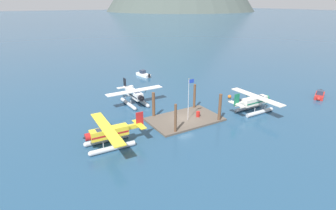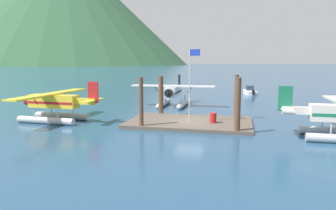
{
  "view_description": "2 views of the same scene",
  "coord_description": "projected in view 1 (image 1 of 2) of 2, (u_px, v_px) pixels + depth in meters",
  "views": [
    {
      "loc": [
        -21.95,
        -31.48,
        17.25
      ],
      "look_at": [
        -1.02,
        3.33,
        1.62
      ],
      "focal_mm": 28.83,
      "sensor_mm": 36.0,
      "label": 1
    },
    {
      "loc": [
        4.3,
        -27.41,
        5.69
      ],
      "look_at": [
        -2.43,
        1.76,
        1.42
      ],
      "focal_mm": 33.09,
      "sensor_mm": 36.0,
      "label": 2
    }
  ],
  "objects": [
    {
      "name": "piling_near_left",
      "position": [
        176.0,
        119.0,
        37.0
      ],
      "size": [
        0.37,
        0.37,
        4.35
      ],
      "primitive_type": "cylinder",
      "color": "brown",
      "rests_on": "ground"
    },
    {
      "name": "dock_platform",
      "position": [
        185.0,
        119.0,
        41.88
      ],
      "size": [
        11.02,
        6.96,
        0.3
      ],
      "primitive_type": "cube",
      "color": "brown",
      "rests_on": "ground"
    },
    {
      "name": "boat_red_open_se",
      "position": [
        320.0,
        95.0,
        51.58
      ],
      "size": [
        4.49,
        3.23,
        1.5
      ],
      "color": "#B2231E",
      "rests_on": "ground"
    },
    {
      "name": "piling_near_right",
      "position": [
        220.0,
        108.0,
        40.67
      ],
      "size": [
        0.46,
        0.46,
        4.44
      ],
      "primitive_type": "cylinder",
      "color": "brown",
      "rests_on": "ground"
    },
    {
      "name": "seaplane_white_bow_left",
      "position": [
        134.0,
        96.0,
        47.88
      ],
      "size": [
        10.41,
        7.98,
        3.84
      ],
      "color": "#B7BABF",
      "rests_on": "ground"
    },
    {
      "name": "flagpole",
      "position": [
        189.0,
        95.0,
        39.86
      ],
      "size": [
        0.95,
        0.1,
        6.55
      ],
      "color": "silver",
      "rests_on": "dock_platform"
    },
    {
      "name": "ground_plane",
      "position": [
        185.0,
        120.0,
        41.94
      ],
      "size": [
        1200.0,
        1200.0,
        0.0
      ],
      "primitive_type": "plane",
      "color": "navy"
    },
    {
      "name": "seaplane_cream_stbd_aft",
      "position": [
        255.0,
        103.0,
        44.61
      ],
      "size": [
        7.98,
        10.41,
        3.84
      ],
      "color": "#B7BABF",
      "rests_on": "ground"
    },
    {
      "name": "piling_far_left",
      "position": [
        154.0,
        105.0,
        42.24
      ],
      "size": [
        0.49,
        0.49,
        4.14
      ],
      "primitive_type": "cylinder",
      "color": "brown",
      "rests_on": "ground"
    },
    {
      "name": "seaplane_yellow_port_aft",
      "position": [
        109.0,
        135.0,
        33.87
      ],
      "size": [
        7.98,
        10.45,
        3.84
      ],
      "color": "#B7BABF",
      "rests_on": "ground"
    },
    {
      "name": "piling_far_right",
      "position": [
        194.0,
        97.0,
        45.56
      ],
      "size": [
        0.41,
        0.41,
        4.39
      ],
      "primitive_type": "cylinder",
      "color": "brown",
      "rests_on": "ground"
    },
    {
      "name": "mooring_buoy",
      "position": [
        230.0,
        97.0,
        51.3
      ],
      "size": [
        0.66,
        0.66,
        0.66
      ],
      "primitive_type": "sphere",
      "color": "orange",
      "rests_on": "ground"
    },
    {
      "name": "boat_white_open_north",
      "position": [
        143.0,
        74.0,
        66.45
      ],
      "size": [
        2.28,
        4.84,
        1.5
      ],
      "color": "silver",
      "rests_on": "ground"
    },
    {
      "name": "fuel_drum",
      "position": [
        198.0,
        114.0,
        42.28
      ],
      "size": [
        0.62,
        0.62,
        0.88
      ],
      "color": "#AD1E19",
      "rests_on": "dock_platform"
    }
  ]
}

